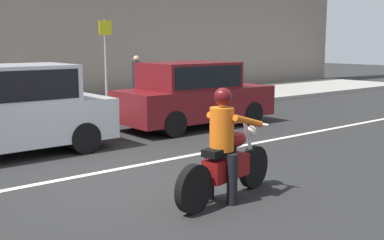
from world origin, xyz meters
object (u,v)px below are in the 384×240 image
parked_sedan_maroon (193,94)px  street_sign_post (106,55)px  pedestrian_bystander (137,75)px  parked_hatchback_silver (7,109)px  motorcycle_with_rider_orange_stripe (226,155)px

parked_sedan_maroon → street_sign_post: 3.98m
pedestrian_bystander → parked_sedan_maroon: bearing=-104.6°
street_sign_post → pedestrian_bystander: 1.95m
parked_hatchback_silver → pedestrian_bystander: size_ratio=2.49×
parked_sedan_maroon → street_sign_post: bearing=96.5°
parked_sedan_maroon → motorcycle_with_rider_orange_stripe: bearing=-124.9°
motorcycle_with_rider_orange_stripe → street_sign_post: bearing=71.0°
pedestrian_bystander → motorcycle_with_rider_orange_stripe: bearing=-116.0°
motorcycle_with_rider_orange_stripe → parked_sedan_maroon: size_ratio=0.49×
parked_hatchback_silver → parked_sedan_maroon: bearing=2.7°
motorcycle_with_rider_orange_stripe → parked_sedan_maroon: 6.05m
motorcycle_with_rider_orange_stripe → parked_sedan_maroon: bearing=55.1°
parked_sedan_maroon → parked_hatchback_silver: 4.94m
parked_hatchback_silver → street_sign_post: street_sign_post is taller
parked_sedan_maroon → pedestrian_bystander: pedestrian_bystander is taller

